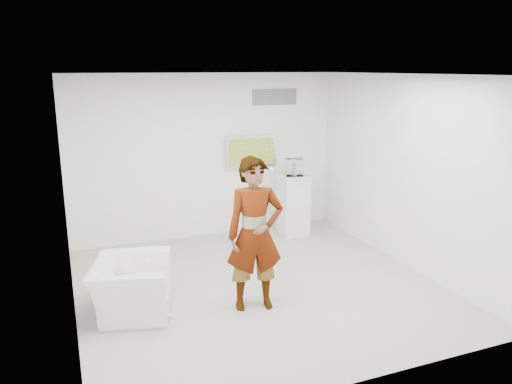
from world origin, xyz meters
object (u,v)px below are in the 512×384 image
person (255,234)px  armchair (132,287)px  pedestal (293,205)px  tv (251,151)px  floor_uplight (289,220)px

person → armchair: 1.72m
armchair → pedestal: bearing=-42.1°
tv → person: 3.27m
armchair → pedestal: (3.30, 2.06, 0.22)m
armchair → pedestal: size_ratio=0.94×
person → pedestal: 3.09m
pedestal → armchair: bearing=-148.1°
floor_uplight → armchair: bearing=-144.0°
armchair → person: bearing=-90.1°
armchair → floor_uplight: 4.25m
tv → floor_uplight: (0.78, -0.09, -1.42)m
tv → armchair: bearing=-135.7°
person → tv: bearing=79.5°
tv → pedestal: (0.65, -0.53, -0.98)m
tv → armchair: (-2.65, -2.59, -1.20)m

